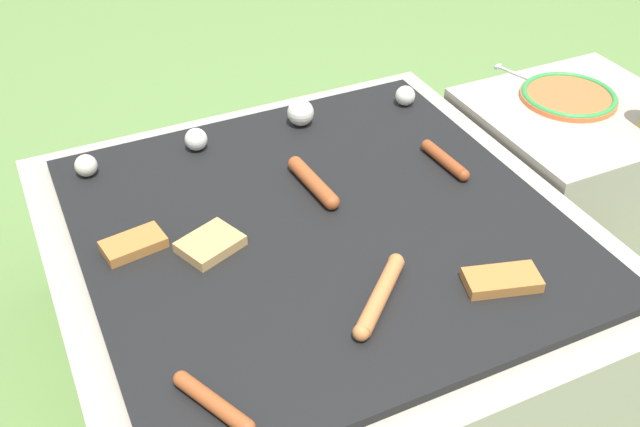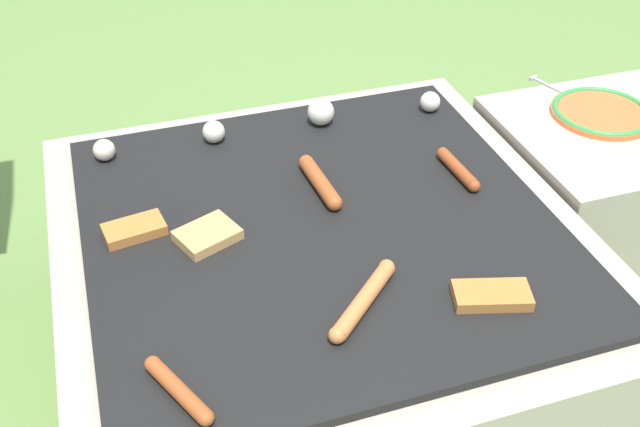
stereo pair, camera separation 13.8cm
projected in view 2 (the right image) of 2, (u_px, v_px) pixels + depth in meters
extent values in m
plane|color=#608442|center=(320.00, 356.00, 1.62)|extent=(14.00, 14.00, 0.00)
cube|color=#A89E8C|center=(320.00, 297.00, 1.51)|extent=(0.98, 0.98, 0.35)
cube|color=black|center=(320.00, 226.00, 1.40)|extent=(0.86, 0.86, 0.02)
cube|color=#A89E8C|center=(596.00, 194.00, 1.78)|extent=(0.47, 0.44, 0.37)
cylinder|color=#C6753D|center=(363.00, 300.00, 1.21)|extent=(0.15, 0.14, 0.03)
sphere|color=#C6753D|center=(337.00, 335.00, 1.15)|extent=(0.03, 0.03, 0.03)
sphere|color=#C6753D|center=(387.00, 267.00, 1.27)|extent=(0.03, 0.03, 0.03)
cylinder|color=#A34C23|center=(320.00, 182.00, 1.47)|extent=(0.04, 0.15, 0.03)
sphere|color=#A34C23|center=(306.00, 162.00, 1.53)|extent=(0.03, 0.03, 0.03)
sphere|color=#A34C23|center=(335.00, 203.00, 1.42)|extent=(0.03, 0.03, 0.03)
cylinder|color=#A34C23|center=(178.00, 390.00, 1.07)|extent=(0.08, 0.13, 0.02)
sphere|color=#A34C23|center=(206.00, 418.00, 1.03)|extent=(0.02, 0.02, 0.02)
sphere|color=#A34C23|center=(153.00, 364.00, 1.11)|extent=(0.02, 0.02, 0.02)
cylinder|color=#93421E|center=(457.00, 169.00, 1.51)|extent=(0.03, 0.12, 0.03)
sphere|color=#93421E|center=(443.00, 153.00, 1.56)|extent=(0.03, 0.03, 0.03)
sphere|color=#93421E|center=(473.00, 185.00, 1.47)|extent=(0.03, 0.03, 0.03)
cube|color=#B27033|center=(492.00, 295.00, 1.22)|extent=(0.14, 0.09, 0.02)
cube|color=tan|center=(207.00, 235.00, 1.35)|extent=(0.13, 0.11, 0.02)
cube|color=#B27033|center=(134.00, 229.00, 1.36)|extent=(0.12, 0.08, 0.02)
sphere|color=beige|center=(104.00, 150.00, 1.55)|extent=(0.05, 0.05, 0.05)
sphere|color=silver|center=(214.00, 132.00, 1.60)|extent=(0.05, 0.05, 0.05)
sphere|color=silver|center=(321.00, 112.00, 1.66)|extent=(0.06, 0.06, 0.06)
sphere|color=silver|center=(430.00, 102.00, 1.71)|extent=(0.05, 0.05, 0.05)
cylinder|color=orange|center=(601.00, 113.00, 1.70)|extent=(0.23, 0.23, 0.01)
torus|color=#338C3F|center=(602.00, 112.00, 1.70)|extent=(0.22, 0.22, 0.01)
cylinder|color=silver|center=(569.00, 95.00, 1.78)|extent=(0.07, 0.21, 0.01)
cube|color=silver|center=(534.00, 78.00, 1.85)|extent=(0.03, 0.02, 0.01)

